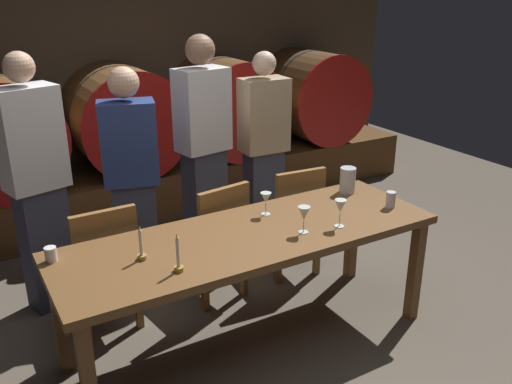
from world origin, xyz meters
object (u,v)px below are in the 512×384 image
Objects in this scene: pitcher at (348,180)px; wine_glass_center at (304,214)px; cup_left at (51,254)px; candle_left at (141,250)px; guest_center_left at (132,180)px; cup_right at (391,200)px; wine_barrel_right at (224,106)px; wine_barrel_far_right at (311,95)px; wine_glass_left at (266,198)px; wine_barrel_center at (122,118)px; chair_center at (216,236)px; candle_right at (178,261)px; guest_far_left at (37,185)px; chair_right at (293,216)px; wine_glass_right at (340,207)px; chair_left at (104,262)px; guest_far_right at (264,149)px; guest_center_right at (204,152)px.

pitcher is 0.75m from wine_glass_center.
candle_left is at bearing -27.75° from cup_left.
guest_center_left is 1.79m from cup_right.
wine_barrel_right is 1.00× the size of wine_barrel_far_right.
wine_barrel_far_right is at bearing 48.65° from wine_glass_left.
wine_glass_left is 0.90× the size of wine_glass_center.
wine_barrel_center reaches higher than chair_center.
pitcher is (1.46, 0.44, 0.03)m from candle_right.
guest_far_left is at bearing -157.53° from wine_barrel_far_right.
chair_right is at bearing -101.34° from wine_barrel_right.
guest_far_left is 9.74× the size of pitcher.
wine_glass_right is at bearing 140.80° from guest_center_left.
wine_barrel_center is 1.00× the size of wine_barrel_right.
wine_glass_right is (0.51, -2.59, -0.07)m from wine_barrel_center.
chair_left is at bearing 102.79° from guest_far_left.
chair_left is 5.36× the size of wine_glass_center.
guest_center_left is 1.07m from candle_left.
guest_far_left is 1.51m from wine_glass_left.
guest_far_right reaches higher than chair_right.
wine_glass_left is at bearing -131.35° from wine_barrel_far_right.
guest_far_left is 1.77m from wine_glass_center.
wine_barrel_far_right is 9.09× the size of cup_right.
wine_barrel_center reaches higher than chair_left.
guest_far_right is at bearing -138.45° from wine_barrel_far_right.
cup_right is at bearing 7.86° from wine_glass_right.
candle_right reaches higher than wine_glass_left.
guest_far_right reaches higher than wine_glass_right.
wine_glass_center is at bearing -178.11° from cup_right.
candle_left is 0.90m from wine_glass_left.
guest_center_left is 1.52m from wine_glass_right.
guest_center_left is 9.93× the size of wine_glass_center.
wine_barrel_center reaches higher than candle_right.
chair_left is (-1.81, -1.80, -0.47)m from wine_barrel_right.
pitcher is at bearing 3.60° from wine_glass_left.
guest_center_left is at bearing 160.73° from guest_far_left.
wine_barrel_far_right is at bearing 53.43° from wine_glass_center.
guest_far_left reaches higher than wine_barrel_center.
chair_right is (1.44, -0.00, 0.00)m from chair_left.
guest_center_right is at bearing -116.49° from chair_center.
cup_left is (-1.36, 0.39, -0.08)m from wine_glass_center.
wine_glass_left is at bearing -176.40° from pitcher.
guest_center_right is at bearing -123.32° from wine_barrel_right.
guest_far_left is at bearing -34.66° from chair_center.
cup_right is (2.07, -0.36, 0.01)m from cup_left.
wine_barrel_right is 2.44m from guest_far_left.
guest_far_right is at bearing -159.48° from chair_left.
guest_far_right is at bearing 168.94° from guest_far_left.
wine_glass_center reaches higher than chair_left.
guest_center_right is 1.42m from candle_left.
guest_far_left is at bearing 155.72° from pitcher.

